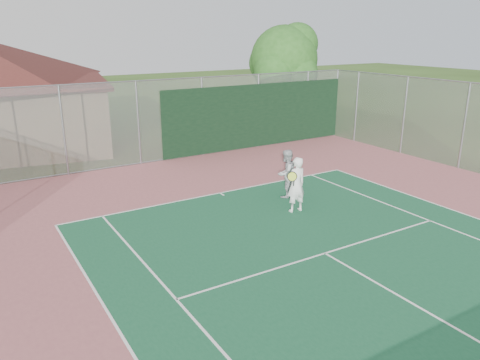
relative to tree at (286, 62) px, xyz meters
name	(u,v)px	position (x,y,z in m)	size (l,w,h in m)	color
back_fence	(205,119)	(-5.97, -2.03, -2.20)	(20.08, 0.11, 3.53)	gray
side_fence_right	(404,116)	(1.92, -6.51, -2.12)	(0.08, 9.00, 3.50)	gray
tree	(286,62)	(0.00, 0.00, 0.00)	(4.22, 4.00, 5.89)	#322112
player_white_front	(296,185)	(-6.90, -9.88, -2.99)	(0.91, 0.67, 1.75)	white
player_grey_back	(286,174)	(-6.34, -8.63, -3.05)	(0.94, 0.82, 1.64)	#ABADB0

